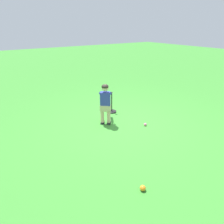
{
  "coord_description": "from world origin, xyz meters",
  "views": [
    {
      "loc": [
        2.95,
        3.71,
        2.41
      ],
      "look_at": [
        0.41,
        0.02,
        0.45
      ],
      "focal_mm": 32.01,
      "sensor_mm": 36.0,
      "label": 1
    }
  ],
  "objects_px": {
    "child_batter": "(105,100)",
    "play_ball_behind_batter": "(143,188)",
    "play_ball_far_right": "(145,124)",
    "batting_tee": "(112,109)"
  },
  "relations": [
    {
      "from": "child_batter",
      "to": "play_ball_behind_batter",
      "type": "height_order",
      "value": "child_batter"
    },
    {
      "from": "play_ball_far_right",
      "to": "play_ball_behind_batter",
      "type": "height_order",
      "value": "play_ball_behind_batter"
    },
    {
      "from": "batting_tee",
      "to": "child_batter",
      "type": "bearing_deg",
      "value": 43.39
    },
    {
      "from": "child_batter",
      "to": "play_ball_behind_batter",
      "type": "bearing_deg",
      "value": 71.07
    },
    {
      "from": "play_ball_far_right",
      "to": "play_ball_behind_batter",
      "type": "xyz_separation_m",
      "value": [
        1.57,
        1.61,
        0.01
      ]
    },
    {
      "from": "child_batter",
      "to": "batting_tee",
      "type": "distance_m",
      "value": 0.95
    },
    {
      "from": "child_batter",
      "to": "play_ball_behind_batter",
      "type": "relative_size",
      "value": 11.53
    },
    {
      "from": "child_batter",
      "to": "play_ball_behind_batter",
      "type": "distance_m",
      "value": 2.52
    },
    {
      "from": "child_batter",
      "to": "play_ball_far_right",
      "type": "distance_m",
      "value": 1.21
    },
    {
      "from": "child_batter",
      "to": "play_ball_far_right",
      "type": "relative_size",
      "value": 14.27
    }
  ]
}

